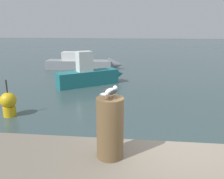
# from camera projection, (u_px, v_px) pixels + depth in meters

# --- Properties ---
(mooring_post) EXTENTS (0.38, 0.38, 0.88)m
(mooring_post) POSITION_uv_depth(u_px,v_px,m) (110.00, 128.00, 3.21)
(mooring_post) COLOR brown
(mooring_post) RESTS_ON harbor_quay
(seagull) EXTENTS (0.22, 0.37, 0.14)m
(seagull) POSITION_uv_depth(u_px,v_px,m) (110.00, 91.00, 3.07)
(seagull) COLOR tan
(seagull) RESTS_ON mooring_post
(boat_grey) EXTENTS (5.77, 1.29, 1.46)m
(boat_grey) POSITION_uv_depth(u_px,v_px,m) (86.00, 64.00, 17.28)
(boat_grey) COLOR gray
(boat_grey) RESTS_ON ground_plane
(boat_teal) EXTENTS (3.64, 2.87, 1.85)m
(boat_teal) POSITION_uv_depth(u_px,v_px,m) (91.00, 75.00, 12.47)
(boat_teal) COLOR #1E7075
(boat_teal) RESTS_ON ground_plane
(channel_buoy) EXTENTS (0.56, 0.56, 1.33)m
(channel_buoy) POSITION_uv_depth(u_px,v_px,m) (9.00, 103.00, 8.12)
(channel_buoy) COLOR yellow
(channel_buoy) RESTS_ON ground_plane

